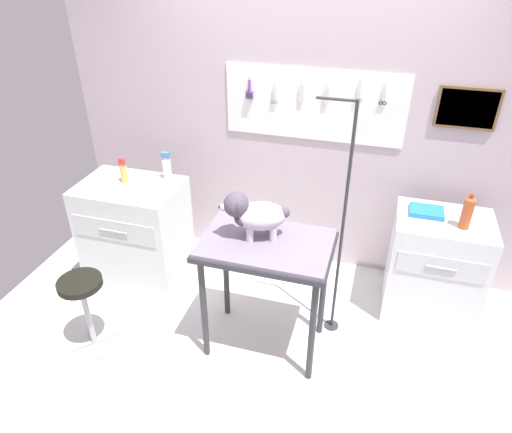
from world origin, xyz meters
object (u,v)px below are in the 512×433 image
counter_left (136,233)px  cabinet_right (435,266)px  grooming_arm (340,236)px  dog (254,214)px  grooming_table (266,256)px  soda_bottle (467,212)px  stool (82,294)px  shampoo_bottle (124,172)px

counter_left → cabinet_right: (2.40, 0.26, -0.03)m
grooming_arm → counter_left: bearing=175.0°
dog → cabinet_right: size_ratio=0.52×
grooming_table → cabinet_right: size_ratio=1.07×
soda_bottle → stool: bearing=-157.6°
dog → shampoo_bottle: size_ratio=2.15×
grooming_arm → counter_left: 1.74m
grooming_arm → stool: 1.81m
grooming_arm → counter_left: (-1.69, 0.15, -0.38)m
grooming_arm → shampoo_bottle: size_ratio=8.73×
cabinet_right → stool: bearing=-155.2°
dog → soda_bottle: bearing=24.5°
soda_bottle → grooming_table: bearing=-152.9°
dog → counter_left: 1.39m
cabinet_right → stool: (-2.34, -1.09, 0.05)m
stool → soda_bottle: (2.45, 1.01, 0.49)m
grooming_table → grooming_arm: 0.54m
dog → cabinet_right: (1.23, 0.69, -0.66)m
grooming_arm → soda_bottle: size_ratio=6.77×
stool → grooming_table: bearing=17.1°
counter_left → soda_bottle: soda_bottle is taller
counter_left → soda_bottle: size_ratio=3.42×
grooming_arm → dog: 0.65m
dog → stool: 1.32m
dog → shampoo_bottle: dog is taller
counter_left → dog: bearing=-20.0°
counter_left → shampoo_bottle: (-0.05, 0.04, 0.53)m
cabinet_right → counter_left: bearing=-173.7°
grooming_arm → soda_bottle: grooming_arm is taller
cabinet_right → stool: cabinet_right is taller
grooming_arm → dog: grooming_arm is taller
stool → grooming_arm: bearing=22.2°
counter_left → shampoo_bottle: 0.54m
grooming_arm → shampoo_bottle: bearing=173.7°
shampoo_bottle → grooming_arm: bearing=-6.3°
grooming_table → dog: 0.30m
grooming_table → shampoo_bottle: size_ratio=4.45×
grooming_table → shampoo_bottle: (-1.30, 0.49, 0.19)m
shampoo_bottle → stool: bearing=-83.4°
grooming_table → stool: grooming_table is taller
grooming_table → cabinet_right: grooming_table is taller
grooming_table → counter_left: (-1.25, 0.45, -0.34)m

